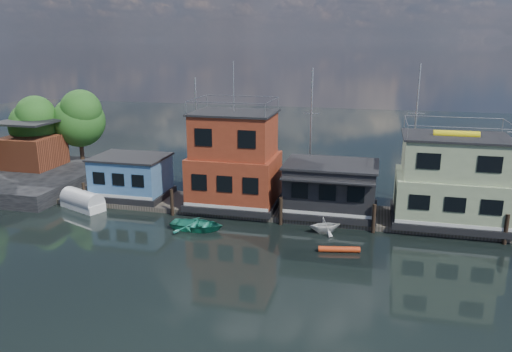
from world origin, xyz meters
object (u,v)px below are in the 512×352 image
(dinghy_teal, at_px, (197,225))
(red_kayak, at_px, (339,249))
(houseboat_blue, at_px, (131,177))
(dinghy_white, at_px, (325,225))
(tarp_runabout, at_px, (82,201))
(houseboat_dark, at_px, (331,188))
(houseboat_green, at_px, (451,182))
(houseboat_red, at_px, (234,162))

(dinghy_teal, distance_m, red_kayak, 10.86)
(houseboat_blue, bearing_deg, dinghy_white, -11.93)
(dinghy_white, xyz_separation_m, tarp_runabout, (-20.59, 0.66, 0.02))
(houseboat_dark, relative_size, tarp_runabout, 1.64)
(houseboat_green, height_order, dinghy_white, houseboat_green)
(houseboat_blue, relative_size, tarp_runabout, 1.42)
(dinghy_teal, bearing_deg, dinghy_white, -80.42)
(houseboat_red, relative_size, dinghy_white, 5.04)
(red_kayak, bearing_deg, houseboat_green, 31.85)
(houseboat_red, distance_m, dinghy_white, 9.49)
(houseboat_blue, distance_m, dinghy_white, 17.97)
(red_kayak, bearing_deg, houseboat_dark, 90.45)
(houseboat_blue, distance_m, red_kayak, 20.20)
(houseboat_red, relative_size, houseboat_green, 1.41)
(houseboat_green, distance_m, dinghy_white, 10.15)
(houseboat_blue, distance_m, dinghy_teal, 9.91)
(houseboat_blue, height_order, dinghy_white, houseboat_blue)
(houseboat_red, bearing_deg, red_kayak, -36.74)
(houseboat_green, xyz_separation_m, dinghy_teal, (-18.39, -5.41, -3.13))
(dinghy_teal, distance_m, tarp_runabout, 11.43)
(houseboat_red, xyz_separation_m, houseboat_green, (17.00, 0.00, -0.55))
(dinghy_white, height_order, red_kayak, dinghy_white)
(houseboat_dark, height_order, red_kayak, houseboat_dark)
(houseboat_blue, relative_size, houseboat_red, 0.54)
(houseboat_blue, height_order, houseboat_green, houseboat_green)
(houseboat_red, bearing_deg, houseboat_dark, -0.14)
(houseboat_dark, distance_m, houseboat_green, 9.07)
(houseboat_blue, height_order, houseboat_dark, houseboat_dark)
(houseboat_red, height_order, houseboat_dark, houseboat_red)
(tarp_runabout, bearing_deg, houseboat_dark, 31.50)
(tarp_runabout, bearing_deg, houseboat_red, 36.74)
(houseboat_blue, bearing_deg, tarp_runabout, -135.29)
(houseboat_red, height_order, dinghy_white, houseboat_red)
(houseboat_blue, bearing_deg, houseboat_dark, -0.06)
(houseboat_blue, distance_m, houseboat_dark, 17.50)
(houseboat_blue, distance_m, houseboat_red, 9.69)
(houseboat_blue, bearing_deg, dinghy_teal, -33.72)
(dinghy_white, bearing_deg, dinghy_teal, 75.88)
(houseboat_green, bearing_deg, houseboat_dark, -179.88)
(dinghy_teal, height_order, tarp_runabout, tarp_runabout)
(houseboat_red, relative_size, dinghy_teal, 2.93)
(dinghy_teal, relative_size, dinghy_white, 1.72)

